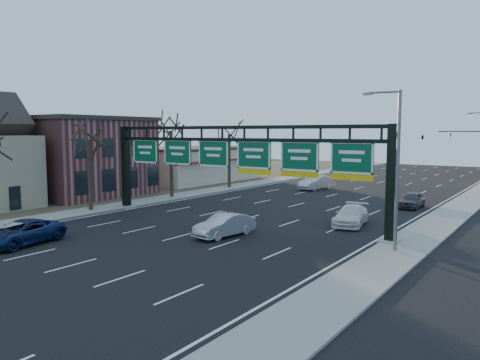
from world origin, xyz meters
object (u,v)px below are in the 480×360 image
Objects in this scene: car_blue_suv at (22,233)px; car_silver_sedan at (224,225)px; car_white_wagon at (351,215)px; sign_gantry at (235,160)px.

car_silver_sedan is (8.61, 8.72, 0.00)m from car_blue_suv.
car_white_wagon is (5.32, 8.17, -0.03)m from car_silver_sedan.
car_silver_sedan is (2.21, -4.27, -3.90)m from sign_gantry.
sign_gantry is 9.34m from car_white_wagon.
car_blue_suv is 21.89m from car_white_wagon.
car_silver_sedan is 9.75m from car_white_wagon.
sign_gantry is at bearing 54.25° from car_blue_suv.
car_blue_suv is at bearing -139.76° from car_white_wagon.
car_white_wagon is at bearing 41.00° from car_blue_suv.
car_silver_sedan reaches higher than car_white_wagon.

